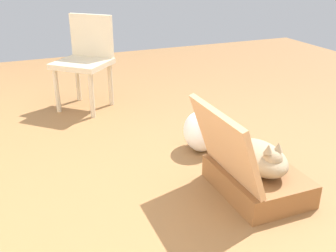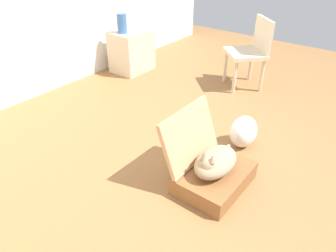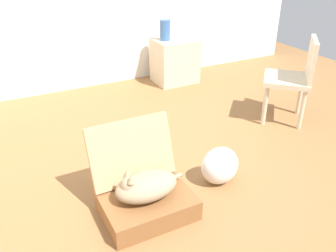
% 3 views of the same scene
% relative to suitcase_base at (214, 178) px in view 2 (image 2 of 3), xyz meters
% --- Properties ---
extents(ground_plane, '(7.68, 7.68, 0.00)m').
position_rel_suitcase_base_xyz_m(ground_plane, '(0.32, 0.39, -0.08)').
color(ground_plane, olive).
rests_on(ground_plane, ground).
extents(suitcase_base, '(0.62, 0.46, 0.15)m').
position_rel_suitcase_base_xyz_m(suitcase_base, '(0.00, 0.00, 0.00)').
color(suitcase_base, brown).
rests_on(suitcase_base, ground).
extents(suitcase_lid, '(0.62, 0.19, 0.45)m').
position_rel_suitcase_base_xyz_m(suitcase_lid, '(0.00, 0.25, 0.30)').
color(suitcase_lid, tan).
rests_on(suitcase_lid, suitcase_base).
extents(cat, '(0.52, 0.28, 0.24)m').
position_rel_suitcase_base_xyz_m(cat, '(-0.01, 0.00, 0.17)').
color(cat, '#998466').
rests_on(cat, suitcase_base).
extents(plastic_bag_white, '(0.31, 0.24, 0.31)m').
position_rel_suitcase_base_xyz_m(plastic_bag_white, '(0.66, 0.08, 0.08)').
color(plastic_bag_white, white).
rests_on(plastic_bag_white, ground).
extents(side_table, '(0.54, 0.44, 0.58)m').
position_rel_suitcase_base_xyz_m(side_table, '(1.43, 2.24, 0.21)').
color(side_table, beige).
rests_on(side_table, ground).
extents(vase_tall, '(0.13, 0.13, 0.26)m').
position_rel_suitcase_base_xyz_m(vase_tall, '(1.29, 2.26, 0.63)').
color(vase_tall, '#38609E').
rests_on(vase_tall, side_table).
extents(chair, '(0.65, 0.65, 0.88)m').
position_rel_suitcase_base_xyz_m(chair, '(1.95, 0.66, 0.41)').
color(chair, beige).
rests_on(chair, ground).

